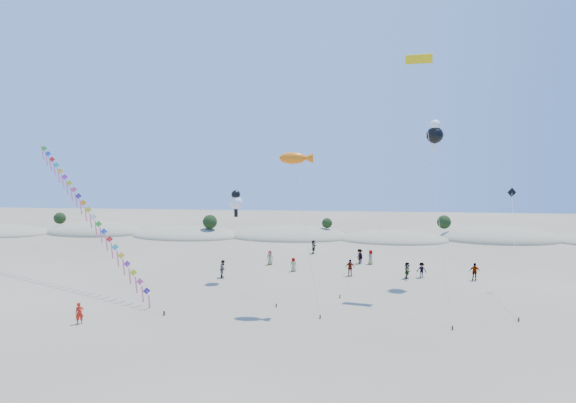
{
  "coord_description": "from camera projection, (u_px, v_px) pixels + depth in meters",
  "views": [
    {
      "loc": [
        6.75,
        -28.61,
        12.94
      ],
      "look_at": [
        2.82,
        14.0,
        8.68
      ],
      "focal_mm": 30.0,
      "sensor_mm": 36.0,
      "label": 1
    }
  ],
  "objects": [
    {
      "name": "ground",
      "position": [
        223.0,
        360.0,
        30.25
      ],
      "size": [
        160.0,
        160.0,
        0.0
      ],
      "primitive_type": "plane",
      "color": "#796C54",
      "rests_on": "ground"
    },
    {
      "name": "dune_ridge",
      "position": [
        295.0,
        236.0,
        74.87
      ],
      "size": [
        145.3,
        11.49,
        5.57
      ],
      "color": "tan",
      "rests_on": "ground"
    },
    {
      "name": "kite_train",
      "position": [
        87.0,
        208.0,
        47.08
      ],
      "size": [
        20.02,
        15.47,
        15.14
      ],
      "color": "#3F2D1E",
      "rests_on": "ground"
    },
    {
      "name": "fish_kite",
      "position": [
        296.0,
        158.0,
        39.36
      ],
      "size": [
        3.55,
        3.11,
        13.08
      ],
      "color": "#3F2D1E",
      "rests_on": "ground"
    },
    {
      "name": "cartoon_kite_low",
      "position": [
        236.0,
        201.0,
        48.73
      ],
      "size": [
        5.82,
        9.2,
        9.29
      ],
      "color": "#3F2D1E",
      "rests_on": "ground"
    },
    {
      "name": "cartoon_kite_high",
      "position": [
        435.0,
        133.0,
        47.27
      ],
      "size": [
        10.29,
        7.28,
        16.28
      ],
      "color": "#3F2D1E",
      "rests_on": "ground"
    },
    {
      "name": "parafoil_kite",
      "position": [
        419.0,
        63.0,
        44.07
      ],
      "size": [
        2.48,
        11.46,
        22.07
      ],
      "color": "#3F2D1E",
      "rests_on": "ground"
    },
    {
      "name": "dark_kite",
      "position": [
        514.0,
        224.0,
        43.44
      ],
      "size": [
        3.16,
        10.21,
        9.73
      ],
      "color": "#3F2D1E",
      "rests_on": "ground"
    },
    {
      "name": "flyer_foreground",
      "position": [
        79.0,
        313.0,
        36.63
      ],
      "size": [
        0.72,
        0.68,
        1.66
      ],
      "primitive_type": "imported",
      "rotation": [
        0.0,
        0.0,
        0.65
      ],
      "color": "red",
      "rests_on": "ground"
    },
    {
      "name": "beachgoers",
      "position": [
        348.0,
        262.0,
        53.95
      ],
      "size": [
        26.88,
        14.36,
        1.86
      ],
      "color": "slate",
      "rests_on": "ground"
    }
  ]
}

